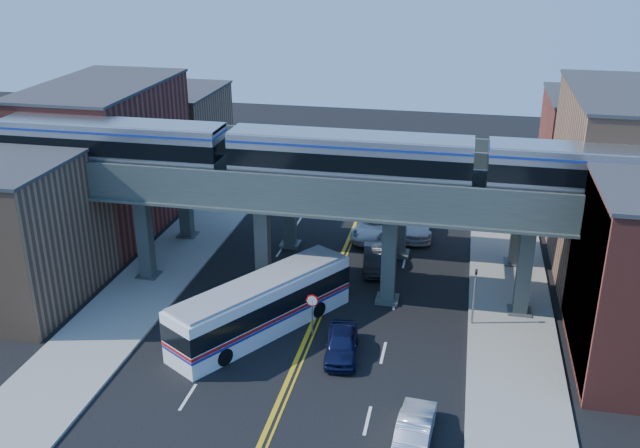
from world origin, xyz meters
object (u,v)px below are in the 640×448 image
object	(u,v)px
transit_bus	(262,306)
car_lane_a	(341,344)
transit_train	(349,158)
car_lane_d	(414,223)
traffic_signal	(475,291)
stop_sign	(312,308)
car_parked_curb	(415,427)
car_lane_c	(375,226)
car_lane_b	(375,259)

from	to	relation	value
transit_bus	car_lane_a	bearing A→B (deg)	-76.64
transit_train	car_lane_d	distance (m)	14.36
traffic_signal	stop_sign	bearing A→B (deg)	-161.37
car_lane_a	car_parked_curb	world-z (taller)	car_lane_a
stop_sign	car_lane_d	bearing A→B (deg)	74.83
car_lane_c	car_parked_curb	size ratio (longest dim) A/B	1.33
transit_train	car_lane_b	distance (m)	9.59
transit_bus	car_lane_d	bearing A→B (deg)	7.99
traffic_signal	car_lane_a	bearing A→B (deg)	-145.75
car_parked_curb	transit_train	bearing A→B (deg)	-64.17
car_lane_b	transit_bus	bearing A→B (deg)	-125.71
stop_sign	traffic_signal	xyz separation A→B (m)	(8.90, 3.00, 0.54)
transit_train	car_lane_a	bearing A→B (deg)	-82.89
car_lane_b	car_parked_curb	size ratio (longest dim) A/B	1.04
stop_sign	car_parked_curb	size ratio (longest dim) A/B	0.61
car_lane_a	car_lane_d	xyz separation A→B (m)	(2.42, 17.96, 0.11)
stop_sign	car_lane_c	bearing A→B (deg)	84.34
transit_bus	car_lane_c	xyz separation A→B (m)	(4.43, 15.17, -0.78)
stop_sign	traffic_signal	size ratio (longest dim) A/B	0.64
transit_train	stop_sign	bearing A→B (deg)	-102.94
transit_train	car_lane_d	xyz separation A→B (m)	(3.26, 11.25, -8.31)
transit_bus	traffic_signal	bearing A→B (deg)	-43.41
transit_train	transit_bus	xyz separation A→B (m)	(-4.08, -5.02, -7.56)
car_lane_a	car_lane_b	distance (m)	11.18
car_lane_a	transit_train	bearing A→B (deg)	90.50
car_parked_curb	transit_bus	bearing A→B (deg)	-36.62
transit_train	car_lane_c	bearing A→B (deg)	88.02
car_lane_b	transit_train	bearing A→B (deg)	-111.42
transit_bus	car_lane_d	world-z (taller)	transit_bus
traffic_signal	transit_bus	world-z (taller)	traffic_signal
car_lane_a	car_lane_b	bearing A→B (deg)	81.69
traffic_signal	car_lane_d	size ratio (longest dim) A/B	0.71
transit_train	car_lane_b	xyz separation A→B (m)	(1.17, 4.47, -8.40)
car_parked_curb	car_lane_b	bearing A→B (deg)	-73.11
traffic_signal	car_lane_c	bearing A→B (deg)	121.35
stop_sign	car_lane_a	distance (m)	2.81
transit_train	car_lane_a	world-z (taller)	transit_train
car_lane_b	car_parked_curb	bearing A→B (deg)	-83.31
car_lane_c	car_lane_a	bearing A→B (deg)	-82.22
car_lane_d	transit_train	bearing A→B (deg)	-113.59
traffic_signal	car_lane_d	xyz separation A→B (m)	(-4.49, 13.25, -1.46)
transit_train	stop_sign	xyz separation A→B (m)	(-1.15, -5.00, -7.39)
transit_bus	car_lane_a	distance (m)	5.27
transit_train	car_lane_b	bearing A→B (deg)	75.36
transit_train	car_parked_curb	world-z (taller)	transit_train
stop_sign	car_parked_curb	world-z (taller)	stop_sign
car_lane_c	car_parked_curb	bearing A→B (deg)	-71.68
car_lane_c	car_lane_d	world-z (taller)	car_lane_d
car_lane_a	car_parked_curb	bearing A→B (deg)	-60.79
transit_train	stop_sign	distance (m)	8.99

